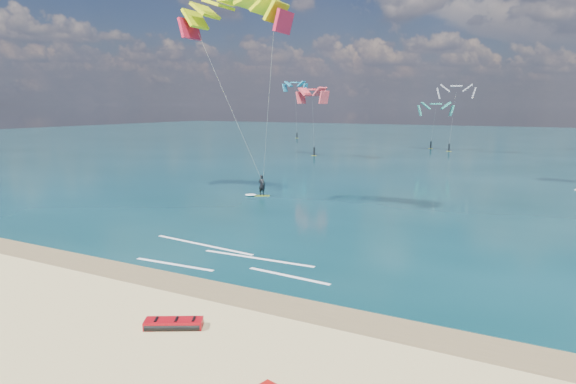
% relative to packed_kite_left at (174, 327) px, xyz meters
% --- Properties ---
extents(ground, '(320.00, 320.00, 0.00)m').
position_rel_packed_kite_left_xyz_m(ground, '(-2.52, 41.07, 0.00)').
color(ground, tan).
rests_on(ground, ground).
extents(wet_sand_strip, '(320.00, 2.40, 0.01)m').
position_rel_packed_kite_left_xyz_m(wet_sand_strip, '(-2.52, 4.07, 0.00)').
color(wet_sand_strip, brown).
rests_on(wet_sand_strip, ground).
extents(sea, '(320.00, 200.00, 0.04)m').
position_rel_packed_kite_left_xyz_m(sea, '(-2.52, 105.07, 0.02)').
color(sea, '#082C31').
rests_on(sea, ground).
extents(packed_kite_left, '(2.62, 2.12, 0.38)m').
position_rel_packed_kite_left_xyz_m(packed_kite_left, '(0.00, 0.00, 0.00)').
color(packed_kite_left, '#A80811').
rests_on(packed_kite_left, ground).
extents(kitesurfer_main, '(9.58, 8.31, 18.26)m').
position_rel_packed_kite_left_xyz_m(kitesurfer_main, '(-11.27, 22.81, 9.49)').
color(kitesurfer_main, '#9ECB17').
rests_on(kitesurfer_main, sea).
extents(shoreline_foam, '(13.64, 4.65, 0.01)m').
position_rel_packed_kite_left_xyz_m(shoreline_foam, '(-3.42, 8.43, 0.04)').
color(shoreline_foam, white).
rests_on(shoreline_foam, ground).
extents(distant_kites, '(92.58, 42.34, 13.89)m').
position_rel_packed_kite_left_xyz_m(distant_kites, '(-6.10, 81.31, 5.67)').
color(distant_kites, teal).
rests_on(distant_kites, ground).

